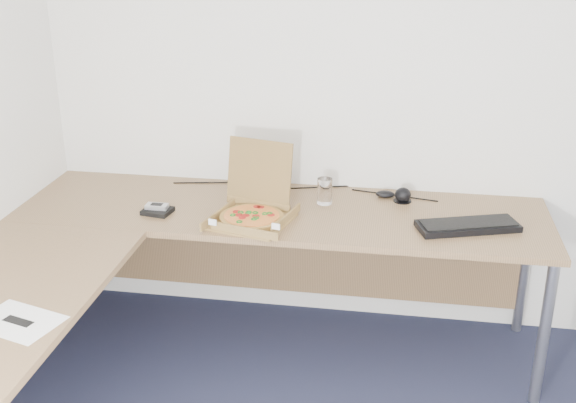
% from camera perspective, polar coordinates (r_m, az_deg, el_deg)
% --- Properties ---
extents(room_shell, '(3.50, 3.50, 2.50)m').
position_cam_1_polar(room_shell, '(1.85, 7.37, -3.18)').
color(room_shell, silver).
rests_on(room_shell, ground).
extents(desk, '(2.50, 2.20, 0.73)m').
position_cam_1_polar(desk, '(3.09, -7.81, -3.74)').
color(desk, olive).
rests_on(desk, ground).
extents(pizza_box, '(0.32, 0.38, 0.33)m').
position_cam_1_polar(pizza_box, '(3.24, -2.86, -0.91)').
color(pizza_box, olive).
rests_on(pizza_box, desk).
extents(drinking_glass, '(0.07, 0.07, 0.13)m').
position_cam_1_polar(drinking_glass, '(3.43, 2.95, 0.84)').
color(drinking_glass, white).
rests_on(drinking_glass, desk).
extents(keyboard, '(0.47, 0.29, 0.03)m').
position_cam_1_polar(keyboard, '(3.27, 14.19, -1.92)').
color(keyboard, black).
rests_on(keyboard, desk).
extents(mouse, '(0.11, 0.08, 0.03)m').
position_cam_1_polar(mouse, '(3.55, 7.79, 0.59)').
color(mouse, black).
rests_on(mouse, desk).
extents(wallet, '(0.14, 0.13, 0.02)m').
position_cam_1_polar(wallet, '(3.39, -10.40, -0.75)').
color(wallet, black).
rests_on(wallet, desk).
extents(phone, '(0.10, 0.06, 0.02)m').
position_cam_1_polar(phone, '(3.39, -10.45, -0.39)').
color(phone, '#B2B5BA').
rests_on(phone, wallet).
extents(paper_sheet, '(0.33, 0.27, 0.00)m').
position_cam_1_polar(paper_sheet, '(2.65, -20.79, -8.96)').
color(paper_sheet, white).
rests_on(paper_sheet, desk).
extents(dome_speaker, '(0.09, 0.09, 0.07)m').
position_cam_1_polar(dome_speaker, '(3.51, 9.18, 0.59)').
color(dome_speaker, black).
rests_on(dome_speaker, desk).
extents(cable_bundle, '(0.65, 0.13, 0.01)m').
position_cam_1_polar(cable_bundle, '(3.63, 0.76, 1.08)').
color(cable_bundle, black).
rests_on(cable_bundle, desk).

